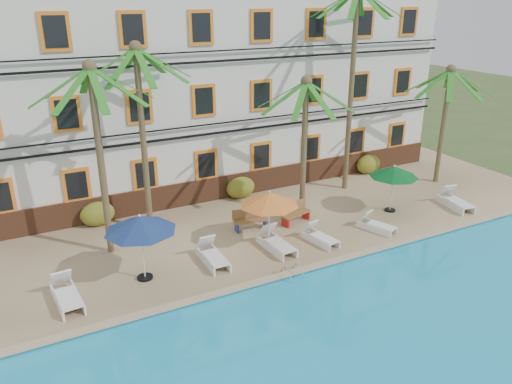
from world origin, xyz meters
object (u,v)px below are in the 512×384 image
lounger_c (276,242)px  lounger_f (455,201)px  palm_a (97,133)px  lounger_e (376,225)px  palm_b (141,113)px  umbrella_red (269,199)px  palm_d (353,67)px  lounger_d (319,236)px  palm_c (305,125)px  umbrella_blue (140,224)px  bench_right (295,212)px  lounger_a (67,294)px  pool_ladder (292,275)px  palm_e (446,107)px  bench_left (251,219)px  umbrella_green (394,172)px  lounger_b (212,255)px

lounger_c → lounger_f: (9.78, -0.20, 0.00)m
palm_a → lounger_e: bearing=-17.6°
palm_b → umbrella_red: palm_b is taller
palm_b → lounger_c: bearing=-48.0°
palm_d → lounger_d: size_ratio=5.58×
palm_c → umbrella_blue: (-8.27, -2.54, -2.00)m
lounger_d → lounger_f: bearing=0.5°
palm_b → lounger_f: bearing=-18.3°
bench_right → umbrella_blue: bearing=-167.5°
lounger_a → lounger_c: size_ratio=1.01×
lounger_f → pool_ladder: bearing=-170.1°
umbrella_red → lounger_e: size_ratio=1.33×
palm_a → pool_ladder: 8.76m
lounger_a → palm_a: bearing=54.9°
palm_e → lounger_c: bearing=-166.4°
palm_c → palm_e: bearing=0.3°
umbrella_red → bench_right: size_ratio=1.52×
palm_b → lounger_a: bearing=-133.2°
palm_a → palm_e: (17.59, -0.06, -0.70)m
palm_e → lounger_d: 10.99m
lounger_c → lounger_d: size_ratio=1.14×
pool_ladder → lounger_e: bearing=16.5°
lounger_e → bench_right: 3.57m
palm_a → umbrella_blue: (0.62, -2.65, -2.66)m
bench_right → lounger_e: bearing=-41.0°
palm_c → lounger_f: palm_c is taller
palm_e → bench_left: size_ratio=4.03×
lounger_c → lounger_d: lounger_c is taller
lounger_a → palm_b: bearing=46.8°
palm_b → lounger_e: bearing=-29.0°
palm_b → palm_c: 7.10m
umbrella_blue → umbrella_green: bearing=3.0°
bench_right → palm_a: bearing=172.6°
lounger_c → lounger_d: (1.90, -0.28, -0.05)m
palm_c → palm_e: size_ratio=1.01×
lounger_e → bench_left: bearing=151.1°
palm_a → palm_c: palm_a is taller
palm_e → lounger_e: (-6.97, -3.30, -3.86)m
palm_d → umbrella_red: size_ratio=4.21×
lounger_d → lounger_c: bearing=171.7°
palm_e → bench_left: (-11.74, -0.67, -3.65)m
lounger_f → lounger_c: bearing=178.8°
bench_right → pool_ladder: 4.63m
lounger_d → palm_e: bearing=17.6°
palm_a → palm_b: 2.47m
palm_a → umbrella_red: palm_a is taller
lounger_a → lounger_f: bearing=-0.5°
umbrella_blue → bench_left: (5.23, 1.91, -1.69)m
lounger_c → lounger_e: bearing=-5.6°
palm_a → lounger_b: palm_a is taller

